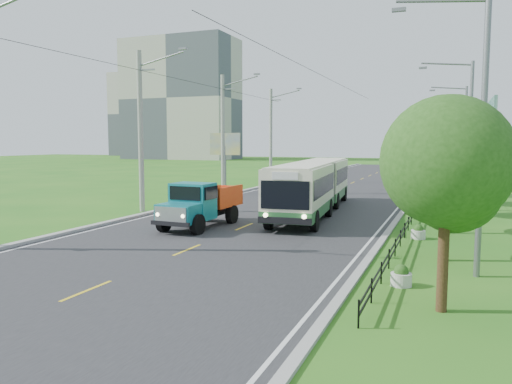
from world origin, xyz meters
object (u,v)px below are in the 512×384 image
Objects in this scene: tree_back at (452,151)px; tree_fourth at (451,156)px; planter_far at (432,197)px; bus at (314,183)px; pole_mid at (223,134)px; dump_truck at (201,202)px; pole_far at (271,135)px; tree_fifth at (452,150)px; tree_second at (450,166)px; planter_front at (401,277)px; tree_third at (451,151)px; planter_near at (418,233)px; pole_near at (141,131)px; streetlight_near at (478,126)px; billboard_left at (225,148)px; tree_front at (449,169)px; planter_mid at (427,210)px; billboard_right at (491,128)px; streetlight_far at (463,136)px; streetlight_mid at (467,133)px.

tree_fourth is at bearing -90.00° from tree_back.
bus reaches higher than planter_far.
pole_mid is 19.43m from tree_fourth.
pole_mid reaches higher than dump_truck.
pole_far reaches higher than tree_fifth.
planter_front is at bearing -106.88° from tree_second.
tree_second is 0.33× the size of bus.
tree_third is at bearing -90.00° from tree_fifth.
tree_second is 7.91× the size of planter_near.
pole_near reaches higher than planter_near.
planter_far is (-1.26, 7.86, -3.30)m from tree_fourth.
tree_second is 2.67m from streetlight_near.
pole_far is 23.23m from bus.
tree_fourth is 0.98× the size of tree_back.
pole_far reaches higher than billboard_left.
pole_far is at bearing 119.81° from streetlight_near.
pole_far is at bearing 133.85° from tree_fourth.
tree_front reaches higher than bus.
planter_mid is (16.86, -7.00, -4.81)m from pole_mid.
pole_mid reaches higher than tree_back.
planter_front and planter_mid have the same top height.
planter_far is at bearing 90.00° from planter_near.
planter_near is (16.86, -15.00, -4.81)m from pole_mid.
billboard_right is 13.30m from bus.
tree_front is 4.11m from streetlight_near.
billboard_right is (2.44, -6.14, 1.69)m from tree_back.
planter_far is at bearing 151.61° from billboard_right.
pole_mid is 1.79× the size of tree_front.
tree_fourth reaches higher than planter_near.
billboard_right reaches higher than planter_front.
planter_near is at bearing -93.57° from tree_back.
planter_mid is at bearing -95.91° from tree_back.
billboard_right is (2.44, 11.86, 1.36)m from tree_third.
tree_back reaches higher than tree_fourth.
planter_far is at bearing -108.80° from streetlight_far.
tree_back is (18.12, 17.14, -1.44)m from pole_near.
streetlight_far is 13.54× the size of planter_far.
pole_far reaches higher than bus.
tree_second is 11.97m from streetlight_mid.
streetlight_far is 0.56× the size of bus.
streetlight_mid reaches higher than tree_fifth.
tree_fourth is 8.06× the size of planter_front.
pole_far reaches higher than streetlight_far.
bus is at bearing 114.75° from planter_front.
tree_fourth is at bearing -20.74° from pole_mid.
streetlight_near is 1.24× the size of billboard_right.
pole_near is 1.72× the size of tree_fifth.
streetlight_near reaches higher than dump_truck.
tree_fourth is 3.53m from planter_mid.
tree_fifth is at bearing -55.95° from planter_far.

